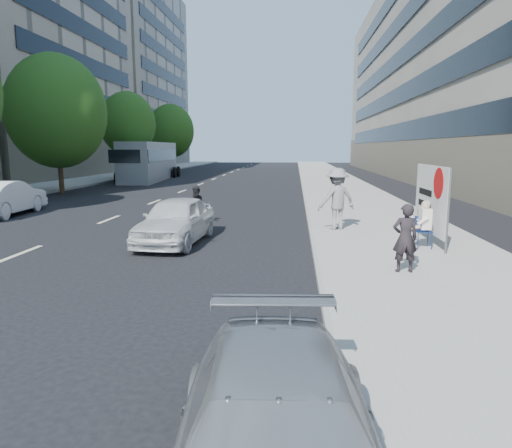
# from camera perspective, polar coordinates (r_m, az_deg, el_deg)

# --- Properties ---
(ground) EXTENTS (160.00, 160.00, 0.00)m
(ground) POSITION_cam_1_polar(r_m,az_deg,el_deg) (9.94, -0.54, -7.12)
(ground) COLOR black
(ground) RESTS_ON ground
(near_sidewalk) EXTENTS (5.00, 120.00, 0.15)m
(near_sidewalk) POSITION_cam_1_polar(r_m,az_deg,el_deg) (29.77, 10.85, 4.02)
(near_sidewalk) COLOR gray
(near_sidewalk) RESTS_ON ground
(far_sidewalk) EXTENTS (4.50, 120.00, 0.15)m
(far_sidewalk) POSITION_cam_1_polar(r_m,az_deg,el_deg) (34.47, -26.02, 3.95)
(far_sidewalk) COLOR gray
(far_sidewalk) RESTS_ON ground
(far_bldg_north) EXTENTS (22.00, 28.00, 28.00)m
(far_bldg_north) POSITION_cam_1_polar(r_m,az_deg,el_deg) (78.67, -19.20, 17.17)
(far_bldg_north) COLOR #BCA98D
(far_bldg_north) RESTS_ON ground
(near_building) EXTENTS (14.00, 70.00, 20.00)m
(near_building) POSITION_cam_1_polar(r_m,az_deg,el_deg) (45.06, 27.10, 17.66)
(near_building) COLOR gray
(near_building) RESTS_ON ground
(tree_far_c) EXTENTS (6.00, 6.00, 8.47)m
(tree_far_c) POSITION_cam_1_polar(r_m,az_deg,el_deg) (31.19, -23.67, 12.75)
(tree_far_c) COLOR #382616
(tree_far_c) RESTS_ON ground
(tree_far_d) EXTENTS (4.80, 4.80, 7.65)m
(tree_far_d) POSITION_cam_1_polar(r_m,az_deg,el_deg) (42.14, -15.76, 11.96)
(tree_far_d) COLOR #382616
(tree_far_d) RESTS_ON ground
(tree_far_e) EXTENTS (5.40, 5.40, 7.89)m
(tree_far_e) POSITION_cam_1_polar(r_m,az_deg,el_deg) (55.47, -10.61, 11.37)
(tree_far_e) COLOR #382616
(tree_far_e) RESTS_ON ground
(seated_protester) EXTENTS (0.83, 1.11, 1.31)m
(seated_protester) POSITION_cam_1_polar(r_m,az_deg,el_deg) (13.10, 19.76, 0.30)
(seated_protester) COLOR navy
(seated_protester) RESTS_ON near_sidewalk
(jogger) EXTENTS (1.51, 1.22, 2.04)m
(jogger) POSITION_cam_1_polar(r_m,az_deg,el_deg) (15.37, 10.08, 3.11)
(jogger) COLOR slate
(jogger) RESTS_ON near_sidewalk
(pedestrian_woman) EXTENTS (0.57, 0.39, 1.51)m
(pedestrian_woman) POSITION_cam_1_polar(r_m,az_deg,el_deg) (10.44, 18.14, -1.68)
(pedestrian_woman) COLOR black
(pedestrian_woman) RESTS_ON near_sidewalk
(protest_banner) EXTENTS (0.08, 3.06, 2.20)m
(protest_banner) POSITION_cam_1_polar(r_m,az_deg,el_deg) (13.96, 21.00, 2.95)
(protest_banner) COLOR #4C4C4C
(protest_banner) RESTS_ON near_sidewalk
(white_sedan_near) EXTENTS (1.91, 4.19, 1.40)m
(white_sedan_near) POSITION_cam_1_polar(r_m,az_deg,el_deg) (13.91, -10.01, 0.49)
(white_sedan_near) COLOR silver
(white_sedan_near) RESTS_ON ground
(white_sedan_mid) EXTENTS (1.94, 4.62, 1.48)m
(white_sedan_mid) POSITION_cam_1_polar(r_m,az_deg,el_deg) (22.07, -28.90, 2.87)
(white_sedan_mid) COLOR white
(white_sedan_mid) RESTS_ON ground
(motorcycle) EXTENTS (0.74, 2.05, 1.42)m
(motorcycle) POSITION_cam_1_polar(r_m,az_deg,el_deg) (17.30, -7.31, 2.11)
(motorcycle) COLOR black
(motorcycle) RESTS_ON ground
(bus) EXTENTS (3.50, 12.22, 3.30)m
(bus) POSITION_cam_1_polar(r_m,az_deg,el_deg) (41.66, -13.13, 7.62)
(bus) COLOR gray
(bus) RESTS_ON ground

